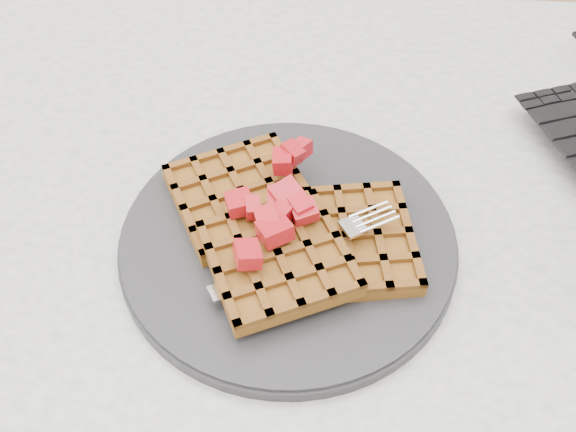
% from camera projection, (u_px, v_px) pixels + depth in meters
% --- Properties ---
extents(table, '(1.20, 0.80, 0.75)m').
position_uv_depth(table, '(344.00, 295.00, 0.68)').
color(table, silver).
rests_on(table, ground).
extents(plate, '(0.30, 0.30, 0.02)m').
position_uv_depth(plate, '(288.00, 239.00, 0.57)').
color(plate, black).
rests_on(plate, table).
extents(waffles, '(0.24, 0.22, 0.03)m').
position_uv_depth(waffles, '(288.00, 229.00, 0.55)').
color(waffles, brown).
rests_on(waffles, plate).
extents(strawberry_pile, '(0.15, 0.15, 0.02)m').
position_uv_depth(strawberry_pile, '(288.00, 205.00, 0.53)').
color(strawberry_pile, '#90020D').
rests_on(strawberry_pile, waffles).
extents(fork, '(0.17, 0.11, 0.02)m').
position_uv_depth(fork, '(318.00, 255.00, 0.54)').
color(fork, silver).
rests_on(fork, plate).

